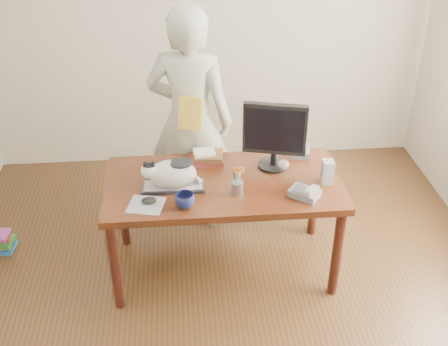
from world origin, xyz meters
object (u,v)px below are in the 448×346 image
at_px(phone, 305,193).
at_px(book_stack, 206,157).
at_px(coffee_mug, 185,201).
at_px(keyboard, 173,186).
at_px(desk, 222,193).
at_px(calculator, 300,151).
at_px(baseball, 283,165).
at_px(monitor, 275,133).
at_px(pen_cup, 237,186).
at_px(person, 190,121).
at_px(cat, 171,173).
at_px(speaker, 327,172).
at_px(mouse, 149,200).

height_order(phone, book_stack, book_stack).
relative_size(coffee_mug, book_stack, 0.50).
relative_size(keyboard, phone, 1.82).
xyz_separation_m(desk, calculator, (0.59, 0.25, 0.17)).
relative_size(coffee_mug, baseball, 1.61).
height_order(coffee_mug, book_stack, coffee_mug).
distance_m(monitor, pen_cup, 0.47).
height_order(keyboard, baseball, baseball).
distance_m(pen_cup, person, 0.83).
relative_size(pen_cup, phone, 0.88).
height_order(desk, pen_cup, pen_cup).
relative_size(cat, calculator, 2.01).
bearing_deg(monitor, person, 153.92).
distance_m(phone, book_stack, 0.78).
distance_m(speaker, calculator, 0.41).
relative_size(phone, book_stack, 0.93).
xyz_separation_m(phone, book_stack, (-0.61, 0.49, 0.01)).
relative_size(desk, book_stack, 6.49).
height_order(keyboard, calculator, calculator).
xyz_separation_m(cat, book_stack, (0.25, 0.32, -0.08)).
bearing_deg(speaker, book_stack, 158.15).
height_order(keyboard, mouse, mouse).
bearing_deg(mouse, phone, 12.89).
relative_size(pen_cup, person, 0.11).
bearing_deg(keyboard, desk, 22.54).
relative_size(desk, baseball, 20.79).
height_order(monitor, baseball, monitor).
relative_size(monitor, person, 0.27).
height_order(pen_cup, phone, pen_cup).
distance_m(baseball, book_stack, 0.55).
bearing_deg(book_stack, cat, -126.97).
height_order(monitor, mouse, monitor).
distance_m(mouse, person, 0.90).
bearing_deg(coffee_mug, mouse, 165.15).
distance_m(cat, monitor, 0.76).
xyz_separation_m(mouse, book_stack, (0.40, 0.48, 0.02)).
distance_m(pen_cup, coffee_mug, 0.37).
height_order(coffee_mug, person, person).
bearing_deg(baseball, person, 141.10).
bearing_deg(pen_cup, desk, 108.67).
bearing_deg(calculator, baseball, -116.67).
xyz_separation_m(pen_cup, calculator, (0.51, 0.48, -0.03)).
distance_m(desk, keyboard, 0.39).
bearing_deg(baseball, desk, -174.65).
distance_m(desk, baseball, 0.47).
distance_m(book_stack, person, 0.39).
bearing_deg(cat, mouse, -128.78).
bearing_deg(book_stack, monitor, -12.98).
bearing_deg(person, cat, 94.71).
relative_size(desk, calculator, 7.91).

